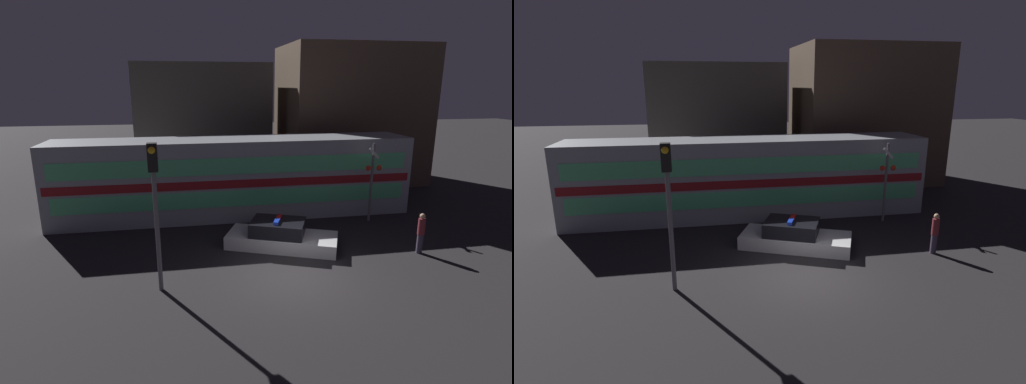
{
  "view_description": "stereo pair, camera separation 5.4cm",
  "coord_description": "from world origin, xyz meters",
  "views": [
    {
      "loc": [
        -3.67,
        -12.71,
        6.73
      ],
      "look_at": [
        -0.4,
        5.16,
        1.83
      ],
      "focal_mm": 28.0,
      "sensor_mm": 36.0,
      "label": 1
    },
    {
      "loc": [
        -3.62,
        -12.72,
        6.73
      ],
      "look_at": [
        -0.4,
        5.16,
        1.83
      ],
      "focal_mm": 28.0,
      "sensor_mm": 36.0,
      "label": 2
    }
  ],
  "objects": [
    {
      "name": "traffic_light_corner",
      "position": [
        -4.63,
        -0.13,
        3.31
      ],
      "size": [
        0.3,
        0.46,
        5.0
      ],
      "color": "slate",
      "rests_on": "ground_plane"
    },
    {
      "name": "pedestrian",
      "position": [
        5.71,
        1.1,
        0.88
      ],
      "size": [
        0.29,
        0.29,
        1.71
      ],
      "color": "#3F384C",
      "rests_on": "ground_plane"
    },
    {
      "name": "ground_plane",
      "position": [
        0.0,
        0.0,
        0.0
      ],
      "size": [
        120.0,
        120.0,
        0.0
      ],
      "primitive_type": "plane",
      "color": "#262326"
    },
    {
      "name": "crossing_signal_near",
      "position": [
        5.47,
        5.21,
        2.3
      ],
      "size": [
        0.83,
        0.33,
        3.97
      ],
      "color": "slate",
      "rests_on": "ground_plane"
    },
    {
      "name": "train",
      "position": [
        -1.1,
        7.51,
        2.03
      ],
      "size": [
        18.35,
        2.92,
        4.06
      ],
      "color": "#999EA5",
      "rests_on": "ground_plane"
    },
    {
      "name": "building_left",
      "position": [
        -2.23,
        16.06,
        4.06
      ],
      "size": [
        8.98,
        5.12,
        8.12
      ],
      "color": "#47423D",
      "rests_on": "ground_plane"
    },
    {
      "name": "building_center",
      "position": [
        8.08,
        14.48,
        4.65
      ],
      "size": [
        9.44,
        6.68,
        9.31
      ],
      "color": "brown",
      "rests_on": "ground_plane"
    },
    {
      "name": "police_car",
      "position": [
        0.24,
        2.8,
        0.46
      ],
      "size": [
        5.0,
        3.56,
        1.27
      ],
      "rotation": [
        0.0,
        0.0,
        -0.4
      ],
      "color": "silver",
      "rests_on": "ground_plane"
    }
  ]
}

